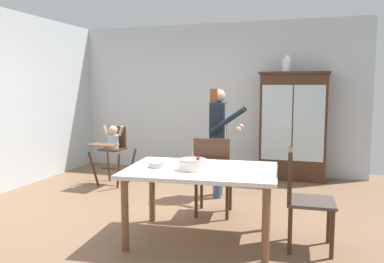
{
  "coord_description": "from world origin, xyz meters",
  "views": [
    {
      "loc": [
        1.72,
        -4.29,
        1.54
      ],
      "look_at": [
        0.16,
        0.7,
        0.95
      ],
      "focal_mm": 36.12,
      "sensor_mm": 36.0,
      "label": 1
    }
  ],
  "objects_px": {
    "adult_person": "(219,129)",
    "china_cabinet": "(293,126)",
    "serving_bowl": "(158,164)",
    "dining_chair_far_side": "(213,171)",
    "dining_table": "(201,177)",
    "high_chair_with_toddler": "(113,144)",
    "birthday_cake": "(193,164)",
    "dining_chair_right_end": "(300,192)",
    "ceramic_vase": "(287,65)"
  },
  "relations": [
    {
      "from": "adult_person",
      "to": "china_cabinet",
      "type": "bearing_deg",
      "value": -38.99
    },
    {
      "from": "serving_bowl",
      "to": "dining_chair_far_side",
      "type": "distance_m",
      "value": 0.9
    },
    {
      "from": "china_cabinet",
      "to": "dining_table",
      "type": "distance_m",
      "value": 3.1
    },
    {
      "from": "adult_person",
      "to": "dining_table",
      "type": "relative_size",
      "value": 0.97
    },
    {
      "from": "china_cabinet",
      "to": "high_chair_with_toddler",
      "type": "relative_size",
      "value": 1.9
    },
    {
      "from": "birthday_cake",
      "to": "dining_chair_far_side",
      "type": "relative_size",
      "value": 0.29
    },
    {
      "from": "dining_table",
      "to": "dining_chair_right_end",
      "type": "relative_size",
      "value": 1.64
    },
    {
      "from": "dining_table",
      "to": "dining_chair_right_end",
      "type": "xyz_separation_m",
      "value": [
        0.96,
        0.09,
        -0.1
      ]
    },
    {
      "from": "ceramic_vase",
      "to": "dining_chair_far_side",
      "type": "distance_m",
      "value": 2.75
    },
    {
      "from": "birthday_cake",
      "to": "dining_chair_right_end",
      "type": "bearing_deg",
      "value": 10.35
    },
    {
      "from": "dining_table",
      "to": "ceramic_vase",
      "type": "bearing_deg",
      "value": 78.56
    },
    {
      "from": "adult_person",
      "to": "serving_bowl",
      "type": "bearing_deg",
      "value": 166.49
    },
    {
      "from": "high_chair_with_toddler",
      "to": "dining_chair_far_side",
      "type": "bearing_deg",
      "value": -26.82
    },
    {
      "from": "adult_person",
      "to": "birthday_cake",
      "type": "relative_size",
      "value": 5.47
    },
    {
      "from": "dining_table",
      "to": "birthday_cake",
      "type": "relative_size",
      "value": 5.63
    },
    {
      "from": "adult_person",
      "to": "birthday_cake",
      "type": "height_order",
      "value": "adult_person"
    },
    {
      "from": "dining_table",
      "to": "serving_bowl",
      "type": "xyz_separation_m",
      "value": [
        -0.44,
        -0.07,
        0.12
      ]
    },
    {
      "from": "ceramic_vase",
      "to": "adult_person",
      "type": "relative_size",
      "value": 0.18
    },
    {
      "from": "serving_bowl",
      "to": "dining_chair_far_side",
      "type": "xyz_separation_m",
      "value": [
        0.38,
        0.79,
        -0.21
      ]
    },
    {
      "from": "china_cabinet",
      "to": "ceramic_vase",
      "type": "relative_size",
      "value": 6.69
    },
    {
      "from": "dining_table",
      "to": "birthday_cake",
      "type": "xyz_separation_m",
      "value": [
        -0.06,
        -0.09,
        0.14
      ]
    },
    {
      "from": "ceramic_vase",
      "to": "birthday_cake",
      "type": "relative_size",
      "value": 0.96
    },
    {
      "from": "china_cabinet",
      "to": "dining_chair_right_end",
      "type": "distance_m",
      "value": 2.94
    },
    {
      "from": "birthday_cake",
      "to": "dining_chair_far_side",
      "type": "bearing_deg",
      "value": 90.36
    },
    {
      "from": "high_chair_with_toddler",
      "to": "adult_person",
      "type": "bearing_deg",
      "value": -3.6
    },
    {
      "from": "ceramic_vase",
      "to": "high_chair_with_toddler",
      "type": "distance_m",
      "value": 3.13
    },
    {
      "from": "china_cabinet",
      "to": "birthday_cake",
      "type": "relative_size",
      "value": 6.45
    },
    {
      "from": "ceramic_vase",
      "to": "birthday_cake",
      "type": "distance_m",
      "value": 3.36
    },
    {
      "from": "ceramic_vase",
      "to": "dining_chair_right_end",
      "type": "distance_m",
      "value": 3.24
    },
    {
      "from": "dining_table",
      "to": "dining_chair_far_side",
      "type": "relative_size",
      "value": 1.64
    },
    {
      "from": "ceramic_vase",
      "to": "serving_bowl",
      "type": "bearing_deg",
      "value": -108.86
    },
    {
      "from": "dining_table",
      "to": "dining_chair_right_end",
      "type": "height_order",
      "value": "dining_chair_right_end"
    },
    {
      "from": "dining_chair_right_end",
      "to": "dining_chair_far_side",
      "type": "bearing_deg",
      "value": 55.89
    },
    {
      "from": "dining_chair_far_side",
      "to": "dining_table",
      "type": "bearing_deg",
      "value": 89.06
    },
    {
      "from": "ceramic_vase",
      "to": "serving_bowl",
      "type": "distance_m",
      "value": 3.45
    },
    {
      "from": "adult_person",
      "to": "dining_table",
      "type": "xyz_separation_m",
      "value": [
        0.2,
        -1.59,
        -0.32
      ]
    },
    {
      "from": "china_cabinet",
      "to": "dining_table",
      "type": "height_order",
      "value": "china_cabinet"
    },
    {
      "from": "ceramic_vase",
      "to": "serving_bowl",
      "type": "height_order",
      "value": "ceramic_vase"
    },
    {
      "from": "birthday_cake",
      "to": "dining_chair_far_side",
      "type": "distance_m",
      "value": 0.85
    },
    {
      "from": "ceramic_vase",
      "to": "dining_chair_far_side",
      "type": "bearing_deg",
      "value": -106.38
    },
    {
      "from": "high_chair_with_toddler",
      "to": "dining_chair_right_end",
      "type": "height_order",
      "value": "dining_chair_right_end"
    },
    {
      "from": "high_chair_with_toddler",
      "to": "dining_chair_right_end",
      "type": "distance_m",
      "value": 3.37
    },
    {
      "from": "china_cabinet",
      "to": "ceramic_vase",
      "type": "height_order",
      "value": "ceramic_vase"
    },
    {
      "from": "dining_chair_right_end",
      "to": "adult_person",
      "type": "bearing_deg",
      "value": 35.12
    },
    {
      "from": "dining_table",
      "to": "china_cabinet",
      "type": "bearing_deg",
      "value": 76.12
    },
    {
      "from": "serving_bowl",
      "to": "dining_chair_far_side",
      "type": "height_order",
      "value": "dining_chair_far_side"
    },
    {
      "from": "high_chair_with_toddler",
      "to": "dining_chair_far_side",
      "type": "xyz_separation_m",
      "value": [
        1.91,
        -1.04,
        -0.1
      ]
    },
    {
      "from": "ceramic_vase",
      "to": "birthday_cake",
      "type": "height_order",
      "value": "ceramic_vase"
    },
    {
      "from": "adult_person",
      "to": "dining_table",
      "type": "distance_m",
      "value": 1.63
    },
    {
      "from": "birthday_cake",
      "to": "dining_table",
      "type": "bearing_deg",
      "value": 58.09
    }
  ]
}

